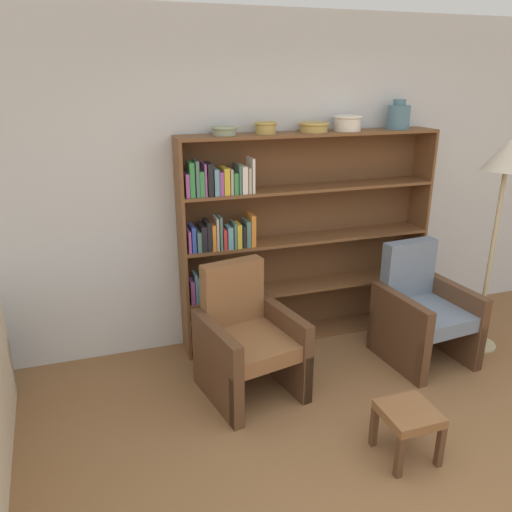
{
  "coord_description": "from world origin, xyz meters",
  "views": [
    {
      "loc": [
        -1.62,
        -1.43,
        2.25
      ],
      "look_at": [
        -0.49,
        1.99,
        0.95
      ],
      "focal_mm": 35.0,
      "sensor_mm": 36.0,
      "label": 1
    }
  ],
  "objects_px": {
    "bookshelf": "(285,242)",
    "footstool": "(408,419)",
    "bowl_brass": "(266,127)",
    "armchair_leather": "(247,340)",
    "bowl_stoneware": "(348,122)",
    "bowl_cream": "(224,130)",
    "floor_lamp": "(506,171)",
    "vase_tall": "(398,116)",
    "bowl_copper": "(314,126)",
    "armchair_cushioned": "(422,311)"
  },
  "relations": [
    {
      "from": "bookshelf",
      "to": "bowl_stoneware",
      "type": "height_order",
      "value": "bowl_stoneware"
    },
    {
      "from": "bookshelf",
      "to": "floor_lamp",
      "type": "xyz_separation_m",
      "value": [
        1.57,
        -0.7,
        0.64
      ]
    },
    {
      "from": "bookshelf",
      "to": "bowl_stoneware",
      "type": "xyz_separation_m",
      "value": [
        0.53,
        -0.02,
        0.99
      ]
    },
    {
      "from": "bowl_brass",
      "to": "floor_lamp",
      "type": "bearing_deg",
      "value": -21.23
    },
    {
      "from": "bowl_cream",
      "to": "floor_lamp",
      "type": "height_order",
      "value": "bowl_cream"
    },
    {
      "from": "armchair_cushioned",
      "to": "floor_lamp",
      "type": "height_order",
      "value": "floor_lamp"
    },
    {
      "from": "armchair_cushioned",
      "to": "bowl_copper",
      "type": "bearing_deg",
      "value": -47.55
    },
    {
      "from": "armchair_cushioned",
      "to": "armchair_leather",
      "type": "bearing_deg",
      "value": -5.36
    },
    {
      "from": "bowl_cream",
      "to": "bowl_brass",
      "type": "xyz_separation_m",
      "value": [
        0.33,
        0.0,
        0.01
      ]
    },
    {
      "from": "vase_tall",
      "to": "bookshelf",
      "type": "bearing_deg",
      "value": 178.84
    },
    {
      "from": "bowl_brass",
      "to": "bowl_copper",
      "type": "relative_size",
      "value": 0.75
    },
    {
      "from": "vase_tall",
      "to": "armchair_cushioned",
      "type": "bearing_deg",
      "value": -93.59
    },
    {
      "from": "bowl_brass",
      "to": "bowl_stoneware",
      "type": "relative_size",
      "value": 0.76
    },
    {
      "from": "bowl_stoneware",
      "to": "floor_lamp",
      "type": "relative_size",
      "value": 0.13
    },
    {
      "from": "floor_lamp",
      "to": "bowl_copper",
      "type": "bearing_deg",
      "value": 153.09
    },
    {
      "from": "bowl_cream",
      "to": "vase_tall",
      "type": "relative_size",
      "value": 0.83
    },
    {
      "from": "floor_lamp",
      "to": "armchair_cushioned",
      "type": "bearing_deg",
      "value": 178.64
    },
    {
      "from": "bowl_cream",
      "to": "floor_lamp",
      "type": "relative_size",
      "value": 0.11
    },
    {
      "from": "bowl_copper",
      "to": "vase_tall",
      "type": "xyz_separation_m",
      "value": [
        0.78,
        0.0,
        0.06
      ]
    },
    {
      "from": "bookshelf",
      "to": "footstool",
      "type": "distance_m",
      "value": 1.81
    },
    {
      "from": "bookshelf",
      "to": "armchair_cushioned",
      "type": "height_order",
      "value": "bookshelf"
    },
    {
      "from": "bookshelf",
      "to": "bowl_brass",
      "type": "xyz_separation_m",
      "value": [
        -0.19,
        -0.02,
        0.97
      ]
    },
    {
      "from": "bowl_brass",
      "to": "armchair_leather",
      "type": "relative_size",
      "value": 0.19
    },
    {
      "from": "armchair_leather",
      "to": "footstool",
      "type": "height_order",
      "value": "armchair_leather"
    },
    {
      "from": "bowl_brass",
      "to": "bookshelf",
      "type": "bearing_deg",
      "value": 6.13
    },
    {
      "from": "bookshelf",
      "to": "bowl_brass",
      "type": "height_order",
      "value": "bowl_brass"
    },
    {
      "from": "bowl_copper",
      "to": "bowl_stoneware",
      "type": "distance_m",
      "value": 0.3
    },
    {
      "from": "vase_tall",
      "to": "footstool",
      "type": "xyz_separation_m",
      "value": [
        -0.84,
        -1.67,
        -1.66
      ]
    },
    {
      "from": "armchair_cushioned",
      "to": "footstool",
      "type": "relative_size",
      "value": 2.82
    },
    {
      "from": "vase_tall",
      "to": "footstool",
      "type": "distance_m",
      "value": 2.49
    },
    {
      "from": "bookshelf",
      "to": "floor_lamp",
      "type": "distance_m",
      "value": 1.84
    },
    {
      "from": "armchair_cushioned",
      "to": "bowl_stoneware",
      "type": "bearing_deg",
      "value": -62.27
    },
    {
      "from": "bowl_stoneware",
      "to": "floor_lamp",
      "type": "xyz_separation_m",
      "value": [
        1.04,
        -0.68,
        -0.34
      ]
    },
    {
      "from": "bowl_copper",
      "to": "footstool",
      "type": "distance_m",
      "value": 2.31
    },
    {
      "from": "bowl_copper",
      "to": "armchair_cushioned",
      "type": "xyz_separation_m",
      "value": [
        0.74,
        -0.67,
        -1.45
      ]
    },
    {
      "from": "bowl_stoneware",
      "to": "armchair_leather",
      "type": "xyz_separation_m",
      "value": [
        -1.09,
        -0.67,
        -1.48
      ]
    },
    {
      "from": "bowl_brass",
      "to": "armchair_leather",
      "type": "height_order",
      "value": "bowl_brass"
    },
    {
      "from": "bookshelf",
      "to": "bowl_brass",
      "type": "bearing_deg",
      "value": -173.87
    },
    {
      "from": "vase_tall",
      "to": "armchair_leather",
      "type": "height_order",
      "value": "vase_tall"
    },
    {
      "from": "bookshelf",
      "to": "bowl_brass",
      "type": "relative_size",
      "value": 12.08
    },
    {
      "from": "bowl_brass",
      "to": "armchair_cushioned",
      "type": "bearing_deg",
      "value": -30.15
    },
    {
      "from": "bowl_copper",
      "to": "footstool",
      "type": "bearing_deg",
      "value": -91.97
    },
    {
      "from": "bowl_copper",
      "to": "armchair_leather",
      "type": "relative_size",
      "value": 0.26
    },
    {
      "from": "bowl_brass",
      "to": "floor_lamp",
      "type": "height_order",
      "value": "bowl_brass"
    },
    {
      "from": "bookshelf",
      "to": "floor_lamp",
      "type": "relative_size",
      "value": 1.24
    },
    {
      "from": "armchair_leather",
      "to": "bowl_stoneware",
      "type": "bearing_deg",
      "value": -160.12
    },
    {
      "from": "bowl_copper",
      "to": "armchair_leather",
      "type": "xyz_separation_m",
      "value": [
        -0.78,
        -0.67,
        -1.45
      ]
    },
    {
      "from": "armchair_leather",
      "to": "footstool",
      "type": "bearing_deg",
      "value": 114.27
    },
    {
      "from": "vase_tall",
      "to": "bowl_copper",
      "type": "bearing_deg",
      "value": 180.0
    },
    {
      "from": "bowl_stoneware",
      "to": "armchair_cushioned",
      "type": "xyz_separation_m",
      "value": [
        0.44,
        -0.67,
        -1.48
      ]
    }
  ]
}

